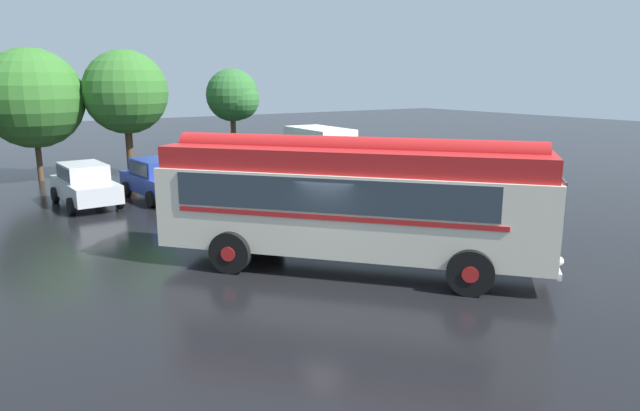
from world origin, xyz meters
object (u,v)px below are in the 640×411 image
object	(u,v)px
vintage_bus	(352,198)
car_mid_right	(216,170)
car_near_left	(85,184)
car_far_right	(265,165)
box_van	(327,152)
car_mid_left	(158,179)

from	to	relation	value
vintage_bus	car_mid_right	distance (m)	12.53
car_near_left	car_far_right	xyz separation A→B (m)	(8.27, 0.51, 0.00)
vintage_bus	car_near_left	xyz separation A→B (m)	(-4.33, 11.88, -1.05)
vintage_bus	box_van	size ratio (longest dim) A/B	1.57
car_mid_right	box_van	bearing A→B (deg)	-7.48
car_near_left	box_van	distance (m)	11.39
vintage_bus	car_mid_left	distance (m)	11.69
car_mid_right	car_mid_left	bearing A→B (deg)	-163.80
car_near_left	car_mid_left	bearing A→B (deg)	-6.96
vintage_bus	car_mid_left	xyz separation A→B (m)	(-1.53, 11.54, -1.05)
car_mid_left	car_mid_right	size ratio (longest dim) A/B	1.01
car_near_left	vintage_bus	bearing A→B (deg)	-70.00
box_van	car_near_left	bearing A→B (deg)	178.91
car_mid_left	box_van	xyz separation A→B (m)	(8.58, 0.13, 0.52)
car_near_left	box_van	xyz separation A→B (m)	(11.37, -0.22, 0.52)
car_mid_left	vintage_bus	bearing A→B (deg)	-82.44
car_near_left	car_mid_right	size ratio (longest dim) A/B	1.00
car_near_left	car_mid_left	world-z (taller)	same
car_mid_right	box_van	size ratio (longest dim) A/B	0.74
car_mid_left	car_near_left	bearing A→B (deg)	173.04
vintage_bus	box_van	xyz separation A→B (m)	(7.05, 11.67, -0.53)
box_van	car_mid_left	bearing A→B (deg)	-179.16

